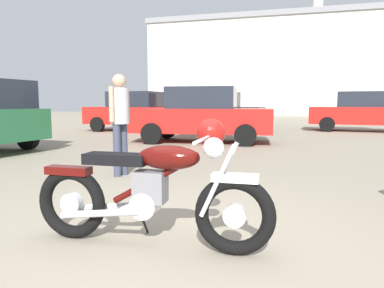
% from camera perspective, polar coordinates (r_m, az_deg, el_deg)
% --- Properties ---
extents(ground_plane, '(80.00, 80.00, 0.00)m').
position_cam_1_polar(ground_plane, '(3.19, -3.02, -15.40)').
color(ground_plane, gray).
extents(vintage_motorcycle, '(2.08, 0.74, 1.07)m').
position_cam_1_polar(vintage_motorcycle, '(2.96, -5.95, -7.13)').
color(vintage_motorcycle, black).
rests_on(vintage_motorcycle, ground_plane).
extents(bystander, '(0.30, 0.45, 1.66)m').
position_cam_1_polar(bystander, '(5.86, -11.61, 4.78)').
color(bystander, '#383D51').
rests_on(bystander, ground_plane).
extents(pale_sedan_back, '(4.28, 2.07, 1.67)m').
position_cam_1_polar(pale_sedan_back, '(15.27, -9.07, 5.21)').
color(pale_sedan_back, black).
rests_on(pale_sedan_back, ground_plane).
extents(red_hatchback_near, '(4.35, 2.23, 1.67)m').
position_cam_1_polar(red_hatchback_near, '(10.81, 1.67, 4.73)').
color(red_hatchback_near, black).
rests_on(red_hatchback_near, ground_plane).
extents(dark_sedan_left, '(4.37, 2.29, 1.67)m').
position_cam_1_polar(dark_sedan_left, '(16.64, 25.86, 4.74)').
color(dark_sedan_left, black).
rests_on(dark_sedan_left, ground_plane).
extents(white_estate_far, '(4.30, 2.12, 1.67)m').
position_cam_1_polar(white_estate_far, '(15.45, 3.58, 5.30)').
color(white_estate_far, black).
rests_on(white_estate_far, ground_plane).
extents(industrial_building, '(22.68, 11.79, 20.61)m').
position_cam_1_polar(industrial_building, '(40.03, 11.23, 11.84)').
color(industrial_building, beige).
rests_on(industrial_building, ground_plane).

